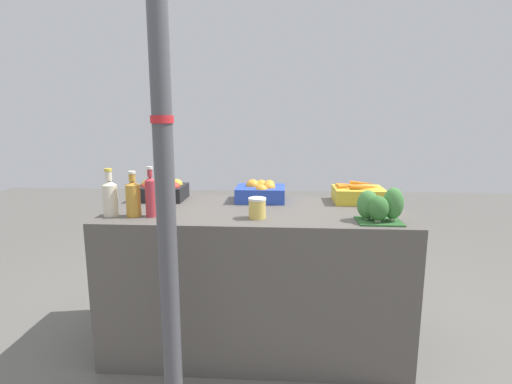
{
  "coord_description": "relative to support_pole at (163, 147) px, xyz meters",
  "views": [
    {
      "loc": [
        0.15,
        -2.24,
        1.36
      ],
      "look_at": [
        0.0,
        0.0,
        0.93
      ],
      "focal_mm": 28.0,
      "sensor_mm": 36.0,
      "label": 1
    }
  ],
  "objects": [
    {
      "name": "juice_bottle_ruby",
      "position": [
        -0.22,
        0.47,
        -0.29
      ],
      "size": [
        0.06,
        0.06,
        0.27
      ],
      "color": "#B2333D",
      "rests_on": "market_table"
    },
    {
      "name": "market_table",
      "position": [
        0.32,
        0.68,
        -0.82
      ],
      "size": [
        1.68,
        0.76,
        0.83
      ],
      "primitive_type": "cube",
      "color": "#56514C",
      "rests_on": "ground_plane"
    },
    {
      "name": "apple_crate",
      "position": [
        -0.3,
        0.91,
        -0.35
      ],
      "size": [
        0.3,
        0.26,
        0.13
      ],
      "color": "black",
      "rests_on": "market_table"
    },
    {
      "name": "juice_bottle_cloudy",
      "position": [
        -0.45,
        0.47,
        -0.3
      ],
      "size": [
        0.08,
        0.08,
        0.26
      ],
      "color": "beige",
      "rests_on": "market_table"
    },
    {
      "name": "pickle_jar",
      "position": [
        0.34,
        0.47,
        -0.35
      ],
      "size": [
        0.09,
        0.09,
        0.11
      ],
      "color": "#DBBC56",
      "rests_on": "market_table"
    },
    {
      "name": "support_pole",
      "position": [
        0.0,
        0.0,
        0.0
      ],
      "size": [
        0.09,
        0.09,
        2.48
      ],
      "color": "#4C4C51",
      "rests_on": "ground_plane"
    },
    {
      "name": "juice_bottle_amber",
      "position": [
        -0.32,
        0.47,
        -0.31
      ],
      "size": [
        0.08,
        0.08,
        0.24
      ],
      "color": "gold",
      "rests_on": "market_table"
    },
    {
      "name": "carrot_crate",
      "position": [
        0.95,
        0.91,
        -0.36
      ],
      "size": [
        0.3,
        0.27,
        0.12
      ],
      "color": "gold",
      "rests_on": "market_table"
    },
    {
      "name": "orange_crate",
      "position": [
        0.34,
        0.92,
        -0.35
      ],
      "size": [
        0.3,
        0.26,
        0.13
      ],
      "color": "#2847B7",
      "rests_on": "market_table"
    },
    {
      "name": "ground_plane",
      "position": [
        0.32,
        0.68,
        -1.24
      ],
      "size": [
        10.0,
        10.0,
        0.0
      ],
      "primitive_type": "plane",
      "color": "#605E59"
    },
    {
      "name": "broccoli_pile",
      "position": [
        0.97,
        0.44,
        -0.33
      ],
      "size": [
        0.23,
        0.18,
        0.18
      ],
      "color": "#2D602D",
      "rests_on": "market_table"
    }
  ]
}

